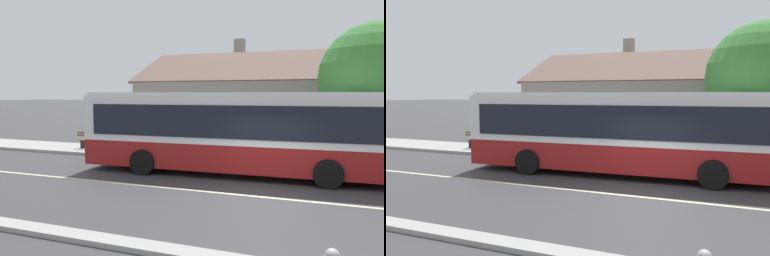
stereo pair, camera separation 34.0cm
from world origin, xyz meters
TOP-DOWN VIEW (x-y plane):
  - ground_plane at (0.00, 0.00)m, footprint 300.00×300.00m
  - sidewalk_far at (0.00, 6.00)m, footprint 60.00×3.00m
  - lane_divider_stripe at (0.00, 0.00)m, footprint 60.00×0.16m
  - community_building at (2.11, 14.31)m, footprint 24.29×10.11m
  - transit_bus at (-1.71, 2.90)m, footprint 11.87×3.06m
  - bench_by_building at (-10.21, 5.82)m, footprint 1.84×0.51m
  - street_tree_primary at (3.67, 6.68)m, footprint 4.78×4.78m

SIDE VIEW (x-z plane):
  - ground_plane at x=0.00m, z-range 0.00..0.00m
  - lane_divider_stripe at x=0.00m, z-range 0.00..0.01m
  - sidewalk_far at x=0.00m, z-range 0.00..0.15m
  - bench_by_building at x=-10.21m, z-range 0.11..1.05m
  - transit_bus at x=-1.71m, z-range 0.12..3.34m
  - community_building at x=2.11m, z-range -1.46..5.58m
  - street_tree_primary at x=3.67m, z-range 0.71..6.94m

